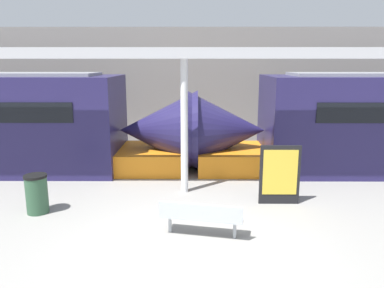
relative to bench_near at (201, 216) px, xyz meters
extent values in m
plane|color=gray|center=(-0.19, -0.55, -0.46)|extent=(60.00, 60.00, 0.00)
cube|color=gray|center=(-0.19, 9.50, 2.04)|extent=(56.00, 0.20, 5.00)
cone|color=#231E4C|center=(0.91, 5.10, 0.86)|extent=(2.60, 2.63, 2.63)
cube|color=orange|center=(1.16, 5.10, -0.11)|extent=(2.34, 2.46, 0.70)
cone|color=#231E4C|center=(-1.33, 5.10, 0.86)|extent=(2.60, 2.63, 2.63)
cube|color=orange|center=(-1.57, 5.10, -0.11)|extent=(2.34, 2.46, 0.70)
cube|color=#ADB2B7|center=(0.02, 0.07, -0.05)|extent=(1.77, 0.78, 0.04)
cube|color=#ADB2B7|center=(-0.03, -0.12, 0.13)|extent=(1.69, 0.39, 0.32)
cylinder|color=#ADB2B7|center=(-0.66, 0.21, -0.27)|extent=(0.07, 0.07, 0.39)
cylinder|color=#ADB2B7|center=(0.69, -0.07, -0.27)|extent=(0.07, 0.07, 0.39)
cylinder|color=#2D5138|center=(-3.89, 1.24, -0.02)|extent=(0.51, 0.51, 0.88)
cylinder|color=black|center=(-3.89, 1.24, 0.45)|extent=(0.53, 0.53, 0.06)
cube|color=black|center=(2.01, 1.85, 0.30)|extent=(1.01, 0.06, 1.52)
cube|color=gold|center=(2.01, 1.82, 0.38)|extent=(0.86, 0.01, 1.16)
cylinder|color=silver|center=(-0.41, 2.75, 1.35)|extent=(0.20, 0.20, 3.62)
cube|color=#B7B7BC|center=(-0.41, 2.75, 3.30)|extent=(28.00, 0.60, 0.28)
camera|label=1|loc=(-0.15, -7.17, 3.07)|focal=35.00mm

